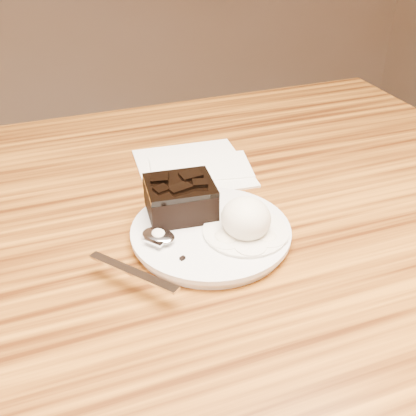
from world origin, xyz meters
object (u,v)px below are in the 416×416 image
object	(u,v)px
plate	(211,234)
spoon	(159,237)
dining_table	(159,407)
ice_cream_scoop	(246,218)
napkin	(193,167)
brownie	(180,200)

from	to	relation	value
plate	spoon	xyz separation A→B (m)	(-0.07, -0.00, 0.01)
dining_table	plate	world-z (taller)	plate
ice_cream_scoop	spoon	distance (m)	0.11
spoon	napkin	bearing A→B (deg)	21.94
ice_cream_scoop	plate	bearing A→B (deg)	147.42
dining_table	napkin	world-z (taller)	napkin
dining_table	brownie	xyz separation A→B (m)	(0.05, -0.01, 0.41)
dining_table	plate	size ratio (longest dim) A/B	6.08
dining_table	napkin	bearing A→B (deg)	48.61
spoon	napkin	distance (m)	0.21
dining_table	spoon	world-z (taller)	spoon
dining_table	ice_cream_scoop	xyz separation A→B (m)	(0.11, -0.08, 0.41)
dining_table	spoon	bearing A→B (deg)	-85.25
ice_cream_scoop	dining_table	bearing A→B (deg)	143.50
brownie	ice_cream_scoop	size ratio (longest dim) A/B	1.32
plate	ice_cream_scoop	world-z (taller)	ice_cream_scoop
dining_table	plate	bearing A→B (deg)	-38.34
plate	spoon	distance (m)	0.07
dining_table	plate	xyz separation A→B (m)	(0.07, -0.06, 0.38)
brownie	ice_cream_scoop	xyz separation A→B (m)	(0.06, -0.07, 0.00)
ice_cream_scoop	brownie	bearing A→B (deg)	131.27
plate	napkin	distance (m)	0.18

